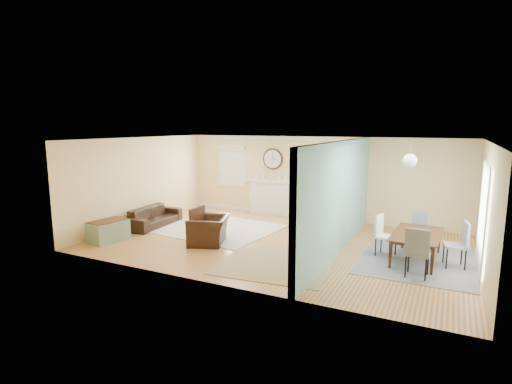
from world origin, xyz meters
TOP-DOWN VIEW (x-y plane):
  - floor at (0.00, 0.00)m, footprint 9.00×9.00m
  - wall_back at (0.00, 3.00)m, footprint 9.00×0.02m
  - wall_front at (0.00, -3.00)m, footprint 9.00×0.02m
  - wall_left at (-4.50, 0.00)m, footprint 0.02×6.00m
  - wall_right at (4.50, 0.00)m, footprint 0.02×6.00m
  - ceiling at (0.00, 0.00)m, footprint 9.00×6.00m
  - partition at (1.51, 0.28)m, footprint 0.17×6.00m
  - fireplace at (-1.50, 2.88)m, footprint 1.70×0.30m
  - wall_clock at (-1.50, 2.97)m, footprint 0.70×0.07m
  - window_left at (-3.05, 2.95)m, footprint 1.05×0.13m
  - window_right at (0.05, 2.95)m, footprint 1.05×0.13m
  - french_doors at (4.45, 0.00)m, footprint 0.06×1.70m
  - pendant at (3.00, 0.00)m, footprint 0.30×0.30m
  - rug_cream at (-2.13, 0.46)m, footprint 3.49×3.12m
  - rug_jute at (0.58, -1.62)m, footprint 2.55×2.16m
  - rug_grey at (3.27, 0.08)m, footprint 2.33×2.91m
  - sofa at (-3.99, -0.07)m, footprint 0.90×1.98m
  - eames_chair at (-1.55, -0.85)m, footprint 1.24×1.32m
  - green_chair at (-0.01, 2.03)m, footprint 0.88×0.89m
  - trunk at (-3.99, -1.82)m, footprint 0.70×1.01m
  - credenza at (1.23, 1.14)m, footprint 0.51×1.49m
  - tv at (1.21, 1.14)m, footprint 0.21×1.14m
  - garden_stool at (1.20, 0.10)m, footprint 0.36×0.36m
  - potted_plant at (1.20, 0.10)m, footprint 0.43×0.44m
  - dining_table at (3.27, 0.08)m, footprint 1.05×1.79m
  - dining_chair_n at (3.18, 1.13)m, footprint 0.45×0.45m
  - dining_chair_s at (3.34, -0.94)m, footprint 0.47×0.47m
  - dining_chair_w at (2.59, 0.11)m, footprint 0.49×0.49m
  - dining_chair_e at (3.99, -0.01)m, footprint 0.51×0.51m

SIDE VIEW (x-z plane):
  - floor at x=0.00m, z-range 0.00..0.00m
  - rug_grey at x=3.27m, z-range 0.00..0.01m
  - rug_jute at x=0.58m, z-range 0.00..0.01m
  - rug_cream at x=-2.13m, z-range 0.00..0.02m
  - garden_stool at x=1.20m, z-range 0.00..0.53m
  - trunk at x=-3.99m, z-range 0.00..0.54m
  - sofa at x=-3.99m, z-range 0.00..0.56m
  - dining_table at x=3.27m, z-range 0.00..0.62m
  - green_chair at x=-0.01m, z-range 0.00..0.63m
  - eames_chair at x=-1.55m, z-range 0.00..0.69m
  - credenza at x=1.23m, z-range 0.00..0.80m
  - dining_chair_n at x=3.18m, z-range 0.07..0.93m
  - dining_chair_w at x=2.59m, z-range 0.08..1.02m
  - dining_chair_e at x=3.99m, z-range 0.09..1.07m
  - fireplace at x=-1.50m, z-range 0.01..1.18m
  - dining_chair_s at x=3.34m, z-range 0.09..1.10m
  - potted_plant at x=1.20m, z-range 0.53..0.90m
  - french_doors at x=4.45m, z-range 0.00..2.20m
  - tv at x=1.21m, z-range 0.80..1.45m
  - wall_back at x=0.00m, z-range 0.00..2.60m
  - wall_front at x=0.00m, z-range 0.00..2.60m
  - wall_left at x=-4.50m, z-range 0.00..2.60m
  - wall_right at x=4.50m, z-range 0.00..2.60m
  - partition at x=1.51m, z-range 0.06..2.66m
  - window_left at x=-3.05m, z-range 0.95..2.37m
  - window_right at x=0.05m, z-range 0.95..2.37m
  - wall_clock at x=-1.50m, z-range 1.50..2.20m
  - pendant at x=3.00m, z-range 1.93..2.48m
  - ceiling at x=0.00m, z-range 2.59..2.61m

